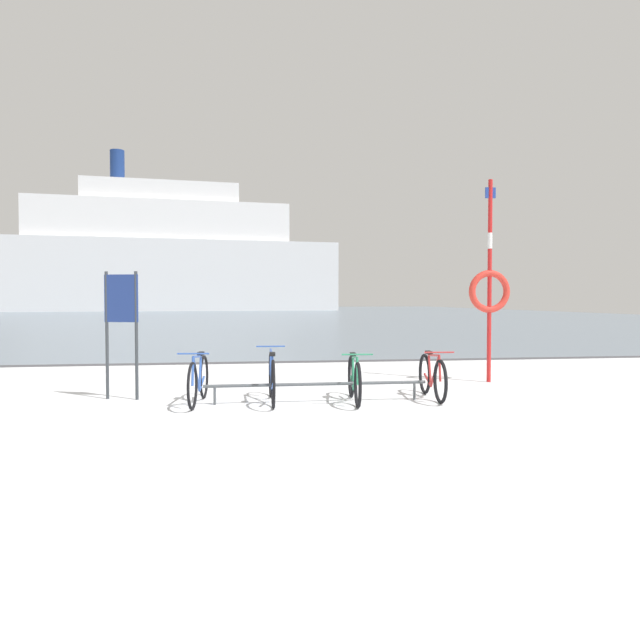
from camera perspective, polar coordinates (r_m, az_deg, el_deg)
ground at (r=59.13m, az=-7.01°, el=0.39°), size 80.00×132.00×0.08m
bike_rack at (r=9.38m, az=-0.29°, el=-6.11°), size 3.44×0.05×0.31m
bicycle_0 at (r=9.40m, az=-11.32°, el=-5.50°), size 0.46×1.70×0.81m
bicycle_1 at (r=9.37m, az=-4.54°, el=-5.41°), size 0.46×1.77×0.84m
bicycle_2 at (r=9.39m, az=3.23°, el=-5.56°), size 0.46×1.65×0.79m
bicycle_3 at (r=9.87m, az=10.47°, el=-5.22°), size 0.46×1.63×0.79m
info_sign at (r=10.07m, az=-18.12°, el=0.68°), size 0.54×0.20×2.02m
rescue_post at (r=12.02m, az=15.60°, el=2.98°), size 0.82×0.12×3.85m
ferry_ship at (r=86.06m, az=-14.10°, el=5.64°), size 45.87×15.31×21.39m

